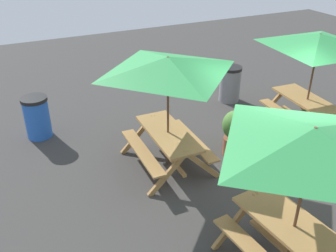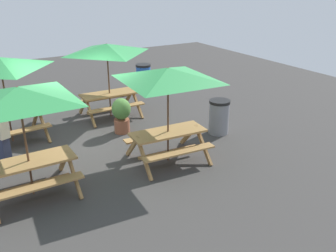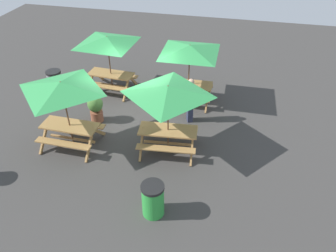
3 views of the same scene
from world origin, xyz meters
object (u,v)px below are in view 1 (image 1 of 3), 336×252
trash_bin_blue (37,117)px  picnic_table_1 (318,48)px  picnic_table_0 (168,73)px  potted_plant_0 (234,131)px  picnic_table_2 (311,150)px  trash_bin_gray (230,84)px

trash_bin_blue → picnic_table_1: bearing=68.2°
picnic_table_0 → potted_plant_0: size_ratio=2.29×
picnic_table_2 → potted_plant_0: (-2.82, 0.96, -1.43)m
picnic_table_1 → trash_bin_gray: (-2.11, -0.72, -1.49)m
picnic_table_1 → picnic_table_2: same height
picnic_table_2 → picnic_table_0: bearing=-176.9°
picnic_table_2 → trash_bin_blue: 6.18m
trash_bin_blue → trash_bin_gray: same height
trash_bin_blue → trash_bin_gray: (0.21, 5.07, 0.00)m
picnic_table_0 → picnic_table_1: (-0.00, 3.60, 0.00)m
picnic_table_1 → trash_bin_blue: size_ratio=2.88×
picnic_table_2 → trash_bin_gray: 5.90m
trash_bin_gray → potted_plant_0: potted_plant_0 is taller
trash_bin_gray → potted_plant_0: bearing=-31.7°
picnic_table_1 → trash_bin_blue: (-2.31, -5.79, -1.49)m
potted_plant_0 → picnic_table_2: bearing=-18.8°
picnic_table_2 → trash_bin_gray: size_ratio=2.38×
picnic_table_1 → potted_plant_0: picnic_table_1 is taller
trash_bin_gray → picnic_table_2: bearing=-25.0°
picnic_table_0 → picnic_table_1: size_ratio=0.83×
picnic_table_2 → trash_bin_gray: (-5.17, 2.41, -1.49)m
trash_bin_blue → picnic_table_0: bearing=43.5°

